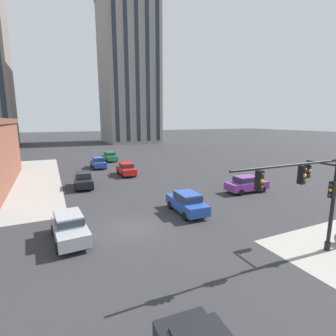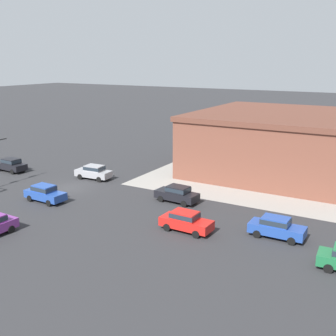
# 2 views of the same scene
# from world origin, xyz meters

# --- Properties ---
(ground_plane) EXTENTS (320.00, 320.00, 0.00)m
(ground_plane) POSITION_xyz_m (0.00, 0.00, 0.00)
(ground_plane) COLOR #2D2D30
(traffic_signal_main) EXTENTS (7.33, 2.09, 5.77)m
(traffic_signal_main) POSITION_xyz_m (7.52, -7.38, 3.73)
(traffic_signal_main) COLOR black
(traffic_signal_main) RESTS_ON ground
(car_main_northbound_near) EXTENTS (2.00, 4.45, 1.68)m
(car_main_northbound_near) POSITION_xyz_m (4.65, 0.97, 0.92)
(car_main_northbound_near) COLOR #23479E
(car_main_northbound_near) RESTS_ON ground
(car_main_southbound_near) EXTENTS (2.11, 4.50, 1.68)m
(car_main_southbound_near) POSITION_xyz_m (-1.81, 12.58, 0.92)
(car_main_southbound_near) COLOR black
(car_main_southbound_near) RESTS_ON ground
(car_cross_eastbound) EXTENTS (1.99, 4.45, 1.68)m
(car_cross_eastbound) POSITION_xyz_m (4.16, 16.69, 0.92)
(car_cross_eastbound) COLOR red
(car_cross_eastbound) RESTS_ON ground
(car_cross_westbound) EXTENTS (4.45, 2.00, 1.68)m
(car_cross_westbound) POSITION_xyz_m (13.06, 3.57, 0.92)
(car_cross_westbound) COLOR #7A3389
(car_cross_westbound) RESTS_ON ground
(car_parked_curb) EXTENTS (2.12, 4.51, 1.68)m
(car_parked_curb) POSITION_xyz_m (-4.15, -0.07, 0.92)
(car_parked_curb) COLOR #99999E
(car_parked_curb) RESTS_ON ground
(car_main_mid) EXTENTS (1.93, 4.42, 1.68)m
(car_main_mid) POSITION_xyz_m (1.68, 23.59, 0.92)
(car_main_mid) COLOR #23479E
(car_main_mid) RESTS_ON ground
(car_cross_far) EXTENTS (2.11, 4.51, 1.68)m
(car_cross_far) POSITION_xyz_m (4.70, 29.50, 0.92)
(car_cross_far) COLOR #1E6B3D
(car_cross_far) RESTS_ON ground
(residential_tower_skyline_right) EXTENTS (16.55, 18.85, 46.38)m
(residential_tower_skyline_right) POSITION_xyz_m (20.18, 68.26, 23.21)
(residential_tower_skyline_right) COLOR gray
(residential_tower_skyline_right) RESTS_ON ground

